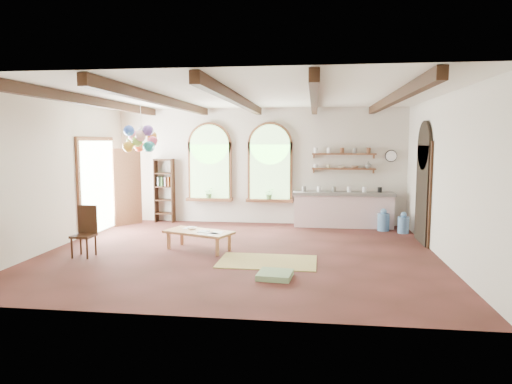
% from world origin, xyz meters
% --- Properties ---
extents(floor, '(8.00, 8.00, 0.00)m').
position_xyz_m(floor, '(0.00, 0.00, 0.00)').
color(floor, '#582924').
rests_on(floor, ground).
extents(ceiling_beams, '(6.20, 6.80, 0.18)m').
position_xyz_m(ceiling_beams, '(0.00, 0.00, 3.10)').
color(ceiling_beams, black).
rests_on(ceiling_beams, ceiling).
extents(window_left, '(1.30, 0.28, 2.20)m').
position_xyz_m(window_left, '(-1.40, 3.43, 1.63)').
color(window_left, brown).
rests_on(window_left, floor).
extents(window_right, '(1.30, 0.28, 2.20)m').
position_xyz_m(window_right, '(0.30, 3.43, 1.63)').
color(window_right, brown).
rests_on(window_right, floor).
extents(left_doorway, '(0.10, 1.90, 2.50)m').
position_xyz_m(left_doorway, '(-3.95, 1.80, 1.15)').
color(left_doorway, brown).
rests_on(left_doorway, floor).
extents(right_doorway, '(0.10, 1.30, 2.40)m').
position_xyz_m(right_doorway, '(3.95, 1.50, 1.10)').
color(right_doorway, black).
rests_on(right_doorway, floor).
extents(kitchen_counter, '(2.68, 0.62, 0.94)m').
position_xyz_m(kitchen_counter, '(2.30, 3.20, 0.48)').
color(kitchen_counter, beige).
rests_on(kitchen_counter, floor).
extents(wall_shelf_lower, '(1.70, 0.24, 0.04)m').
position_xyz_m(wall_shelf_lower, '(2.30, 3.38, 1.55)').
color(wall_shelf_lower, brown).
rests_on(wall_shelf_lower, wall_back).
extents(wall_shelf_upper, '(1.70, 0.24, 0.04)m').
position_xyz_m(wall_shelf_upper, '(2.30, 3.38, 1.95)').
color(wall_shelf_upper, brown).
rests_on(wall_shelf_upper, wall_back).
extents(wall_clock, '(0.32, 0.04, 0.32)m').
position_xyz_m(wall_clock, '(3.55, 3.45, 1.90)').
color(wall_clock, black).
rests_on(wall_clock, wall_back).
extents(bookshelf, '(0.53, 0.32, 1.80)m').
position_xyz_m(bookshelf, '(-2.70, 3.32, 0.90)').
color(bookshelf, black).
rests_on(bookshelf, floor).
extents(coffee_table, '(1.57, 1.12, 0.41)m').
position_xyz_m(coffee_table, '(-0.89, 0.12, 0.36)').
color(coffee_table, tan).
rests_on(coffee_table, floor).
extents(side_chair, '(0.42, 0.42, 1.01)m').
position_xyz_m(side_chair, '(-3.02, -0.69, 0.29)').
color(side_chair, black).
rests_on(side_chair, floor).
extents(floor_mat, '(1.88, 1.18, 0.02)m').
position_xyz_m(floor_mat, '(0.65, -0.66, 0.01)').
color(floor_mat, tan).
rests_on(floor_mat, floor).
extents(floor_cushion, '(0.61, 0.61, 0.10)m').
position_xyz_m(floor_cushion, '(0.88, -1.65, 0.05)').
color(floor_cushion, gray).
rests_on(floor_cushion, floor).
extents(water_jug_a, '(0.28, 0.28, 0.54)m').
position_xyz_m(water_jug_a, '(3.75, 2.50, 0.23)').
color(water_jug_a, '#527EAF').
rests_on(water_jug_a, floor).
extents(water_jug_b, '(0.30, 0.30, 0.58)m').
position_xyz_m(water_jug_b, '(3.30, 2.76, 0.25)').
color(water_jug_b, '#527EAF').
rests_on(water_jug_b, floor).
extents(balloon_cluster, '(0.80, 0.84, 1.15)m').
position_xyz_m(balloon_cluster, '(-2.41, 0.91, 2.34)').
color(balloon_cluster, white).
rests_on(balloon_cluster, floor).
extents(table_book, '(0.24, 0.26, 0.02)m').
position_xyz_m(table_book, '(-1.15, 0.27, 0.42)').
color(table_book, olive).
rests_on(table_book, coffee_table).
extents(tablet, '(0.22, 0.29, 0.01)m').
position_xyz_m(tablet, '(-0.76, 0.04, 0.42)').
color(tablet, black).
rests_on(tablet, coffee_table).
extents(potted_plant_left, '(0.27, 0.23, 0.30)m').
position_xyz_m(potted_plant_left, '(-1.40, 3.32, 0.85)').
color(potted_plant_left, '#598C4C').
rests_on(potted_plant_left, window_left).
extents(potted_plant_right, '(0.27, 0.23, 0.30)m').
position_xyz_m(potted_plant_right, '(0.30, 3.32, 0.85)').
color(potted_plant_right, '#598C4C').
rests_on(potted_plant_right, window_right).
extents(shelf_cup_a, '(0.12, 0.10, 0.10)m').
position_xyz_m(shelf_cup_a, '(1.55, 3.38, 1.62)').
color(shelf_cup_a, white).
rests_on(shelf_cup_a, wall_shelf_lower).
extents(shelf_cup_b, '(0.10, 0.10, 0.09)m').
position_xyz_m(shelf_cup_b, '(1.90, 3.38, 1.62)').
color(shelf_cup_b, beige).
rests_on(shelf_cup_b, wall_shelf_lower).
extents(shelf_bowl_a, '(0.22, 0.22, 0.05)m').
position_xyz_m(shelf_bowl_a, '(2.25, 3.38, 1.60)').
color(shelf_bowl_a, beige).
rests_on(shelf_bowl_a, wall_shelf_lower).
extents(shelf_bowl_b, '(0.20, 0.20, 0.06)m').
position_xyz_m(shelf_bowl_b, '(2.60, 3.38, 1.60)').
color(shelf_bowl_b, '#8C664C').
rests_on(shelf_bowl_b, wall_shelf_lower).
extents(shelf_vase, '(0.18, 0.18, 0.19)m').
position_xyz_m(shelf_vase, '(2.95, 3.38, 1.67)').
color(shelf_vase, slate).
rests_on(shelf_vase, wall_shelf_lower).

